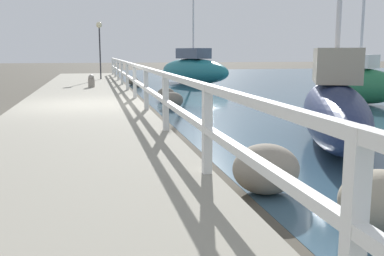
{
  "coord_description": "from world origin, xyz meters",
  "views": [
    {
      "loc": [
        0.33,
        -12.2,
        1.66
      ],
      "look_at": [
        2.54,
        -2.2,
        -0.08
      ],
      "focal_mm": 42.0,
      "sensor_mm": 36.0,
      "label": 1
    }
  ],
  "objects": [
    {
      "name": "dock_lamp",
      "position": [
        0.75,
        11.41,
        2.55
      ],
      "size": [
        0.3,
        0.3,
        2.87
      ],
      "color": "#2D2D33",
      "rests_on": "dock_walkway"
    },
    {
      "name": "mooring_bollard",
      "position": [
        0.28,
        5.99,
        0.53
      ],
      "size": [
        0.26,
        0.26,
        0.5
      ],
      "color": "gray",
      "rests_on": "dock_walkway"
    },
    {
      "name": "dock_walkway",
      "position": [
        0.0,
        0.0,
        0.14
      ],
      "size": [
        3.35,
        36.0,
        0.29
      ],
      "color": "gray",
      "rests_on": "ground"
    },
    {
      "name": "boulder_near_dock",
      "position": [
        2.33,
        10.96,
        0.21
      ],
      "size": [
        0.57,
        0.52,
        0.43
      ],
      "color": "slate",
      "rests_on": "ground"
    },
    {
      "name": "boulder_mid_strip",
      "position": [
        2.78,
        3.07,
        0.23
      ],
      "size": [
        0.6,
        0.54,
        0.45
      ],
      "color": "#666056",
      "rests_on": "ground"
    },
    {
      "name": "sailboat_green",
      "position": [
        8.78,
        0.89,
        0.67
      ],
      "size": [
        1.99,
        3.2,
        5.89
      ],
      "rotation": [
        0.0,
        0.0,
        0.38
      ],
      "color": "#236B42",
      "rests_on": "water_surface"
    },
    {
      "name": "railing",
      "position": [
        1.57,
        0.0,
        0.99
      ],
      "size": [
        0.1,
        32.5,
        1.02
      ],
      "color": "white",
      "rests_on": "dock_walkway"
    },
    {
      "name": "boulder_downstream",
      "position": [
        2.29,
        -7.37,
        0.3
      ],
      "size": [
        0.8,
        0.72,
        0.6
      ],
      "color": "gray",
      "rests_on": "ground"
    },
    {
      "name": "sailboat_navy",
      "position": [
        4.62,
        -4.81,
        0.66
      ],
      "size": [
        3.25,
        5.4,
        6.91
      ],
      "rotation": [
        0.0,
        0.0,
        -0.43
      ],
      "color": "#192347",
      "rests_on": "water_surface"
    },
    {
      "name": "ground_plane",
      "position": [
        0.0,
        0.0,
        0.0
      ],
      "size": [
        120.0,
        120.0,
        0.0
      ],
      "primitive_type": "plane",
      "color": "#4C473D"
    },
    {
      "name": "boulder_water_edge",
      "position": [
        2.9,
        -8.67,
        0.29
      ],
      "size": [
        0.78,
        0.7,
        0.59
      ],
      "color": "gray",
      "rests_on": "ground"
    },
    {
      "name": "boulder_far_strip",
      "position": [
        2.61,
        0.85,
        0.25
      ],
      "size": [
        0.66,
        0.6,
        0.5
      ],
      "color": "#666056",
      "rests_on": "ground"
    },
    {
      "name": "boulder_upstream",
      "position": [
        2.43,
        9.4,
        0.16
      ],
      "size": [
        0.43,
        0.38,
        0.32
      ],
      "color": "slate",
      "rests_on": "ground"
    },
    {
      "name": "sailboat_teal",
      "position": [
        5.52,
        11.0,
        0.77
      ],
      "size": [
        3.37,
        5.85,
        8.13
      ],
      "rotation": [
        0.0,
        0.0,
        0.38
      ],
      "color": "#1E707A",
      "rests_on": "water_surface"
    }
  ]
}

